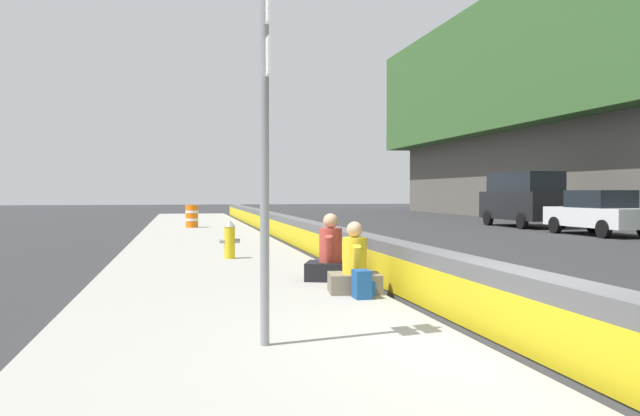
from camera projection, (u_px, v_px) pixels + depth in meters
The scene contains 11 objects.
ground_plane at pixel (528, 358), 6.43m from camera, with size 160.00×160.00×0.00m, color #2B2B2D.
sidewalk_strip at pixel (262, 366), 5.87m from camera, with size 80.00×4.40×0.14m, color gray.
jersey_barrier at pixel (528, 315), 6.42m from camera, with size 76.00×0.45×0.85m.
route_sign_post at pixel (265, 134), 6.31m from camera, with size 0.44×0.09×3.60m.
fire_hydrant at pixel (230, 239), 14.64m from camera, with size 0.26×0.46×0.88m.
seated_person_foreground at pixel (355, 270), 9.69m from camera, with size 0.75×0.84×1.06m.
seated_person_middle at pixel (331, 259), 11.08m from camera, with size 0.92×1.00×1.14m.
backpack at pixel (362, 285), 9.16m from camera, with size 0.32×0.28×0.40m.
construction_barrel at pixel (192, 216), 27.40m from camera, with size 0.54×0.54×0.95m.
parked_car_fourth at pixel (599, 213), 24.49m from camera, with size 4.56×2.06×1.71m.
parked_car_midline at pixel (523, 198), 30.37m from camera, with size 5.11×2.12×2.56m.
Camera 1 is at (-5.82, 3.36, 1.65)m, focal length 36.43 mm.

